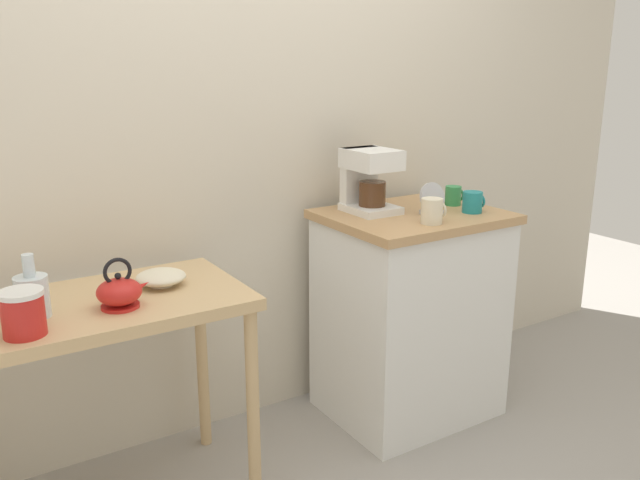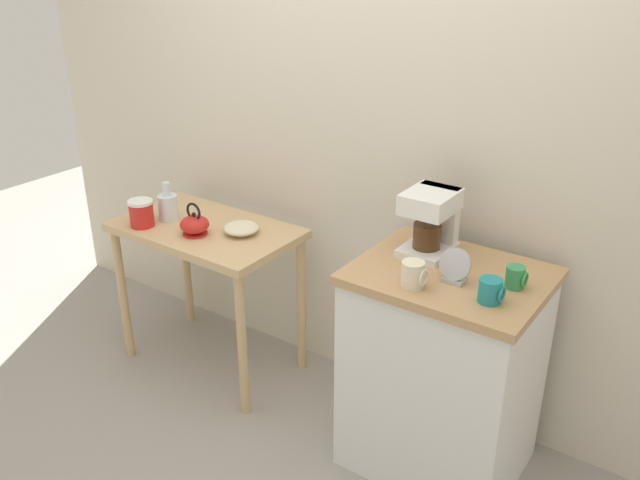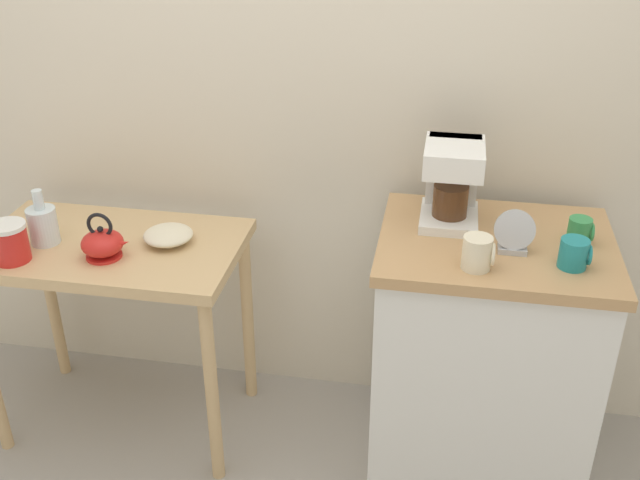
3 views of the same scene
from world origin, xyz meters
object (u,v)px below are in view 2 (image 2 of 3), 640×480
object	(u,v)px
canister_enamel	(141,213)
mug_tall_green	(516,277)
bowl_stoneware	(241,228)
teakettle	(195,225)
coffee_maker	(432,219)
mug_small_cream	(413,275)
table_clock	(455,268)
glass_carafe_vase	(168,206)
mug_dark_teal	(491,291)

from	to	relation	value
canister_enamel	mug_tall_green	world-z (taller)	mug_tall_green
bowl_stoneware	mug_tall_green	distance (m)	1.32
teakettle	canister_enamel	world-z (taller)	teakettle
mug_tall_green	teakettle	bearing A→B (deg)	-175.29
coffee_maker	mug_small_cream	distance (m)	0.33
canister_enamel	table_clock	bearing A→B (deg)	3.97
mug_tall_green	coffee_maker	bearing A→B (deg)	165.84
canister_enamel	table_clock	distance (m)	1.58
canister_enamel	table_clock	size ratio (longest dim) A/B	1.00
glass_carafe_vase	mug_small_cream	distance (m)	1.43
teakettle	canister_enamel	bearing A→B (deg)	-165.77
coffee_maker	mug_small_cream	bearing A→B (deg)	-74.17
teakettle	mug_tall_green	bearing A→B (deg)	4.71
bowl_stoneware	canister_enamel	bearing A→B (deg)	-156.25
table_clock	coffee_maker	bearing A→B (deg)	136.06
bowl_stoneware	mug_dark_teal	distance (m)	1.29
mug_tall_green	table_clock	distance (m)	0.22
teakettle	mug_tall_green	xyz separation A→B (m)	(1.48, 0.12, 0.12)
bowl_stoneware	glass_carafe_vase	bearing A→B (deg)	-170.40
glass_carafe_vase	mug_small_cream	size ratio (longest dim) A/B	1.97
glass_carafe_vase	mug_dark_teal	xyz separation A→B (m)	(1.69, -0.09, 0.10)
canister_enamel	coffee_maker	world-z (taller)	coffee_maker
mug_dark_teal	mug_small_cream	xyz separation A→B (m)	(-0.27, -0.06, 0.01)
teakettle	mug_small_cream	xyz separation A→B (m)	(1.18, -0.08, 0.13)
coffee_maker	mug_small_cream	world-z (taller)	coffee_maker
mug_small_cream	table_clock	distance (m)	0.16
mug_tall_green	glass_carafe_vase	bearing A→B (deg)	-177.90
coffee_maker	teakettle	bearing A→B (deg)	-168.62
bowl_stoneware	canister_enamel	world-z (taller)	canister_enamel
glass_carafe_vase	canister_enamel	distance (m)	0.14
glass_carafe_vase	mug_small_cream	xyz separation A→B (m)	(1.42, -0.14, 0.11)
glass_carafe_vase	mug_tall_green	world-z (taller)	mug_tall_green
bowl_stoneware	canister_enamel	xyz separation A→B (m)	(-0.46, -0.20, 0.04)
mug_tall_green	mug_small_cream	xyz separation A→B (m)	(-0.30, -0.20, 0.01)
glass_carafe_vase	bowl_stoneware	bearing A→B (deg)	9.60
glass_carafe_vase	mug_tall_green	bearing A→B (deg)	2.10
canister_enamel	table_clock	world-z (taller)	table_clock
mug_dark_teal	mug_small_cream	size ratio (longest dim) A/B	0.90
table_clock	mug_small_cream	bearing A→B (deg)	-131.30
teakettle	table_clock	size ratio (longest dim) A/B	1.28
teakettle	mug_dark_teal	bearing A→B (deg)	-1.06
bowl_stoneware	mug_dark_teal	size ratio (longest dim) A/B	1.90
glass_carafe_vase	mug_dark_teal	distance (m)	1.69
bowl_stoneware	canister_enamel	distance (m)	0.50
mug_tall_green	canister_enamel	bearing A→B (deg)	-173.73
mug_small_cream	table_clock	world-z (taller)	table_clock
glass_carafe_vase	mug_small_cream	world-z (taller)	mug_small_cream
bowl_stoneware	glass_carafe_vase	size ratio (longest dim) A/B	0.86
mug_dark_teal	mug_small_cream	world-z (taller)	mug_small_cream
bowl_stoneware	mug_tall_green	xyz separation A→B (m)	(1.31, -0.01, 0.14)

